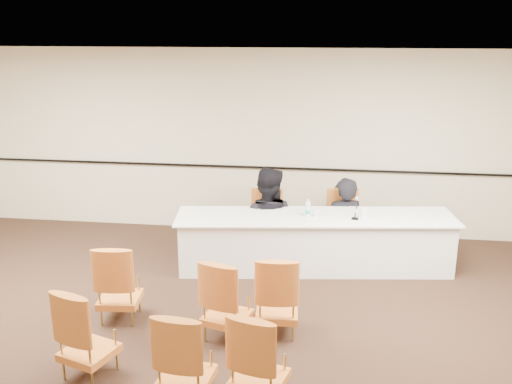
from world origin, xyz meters
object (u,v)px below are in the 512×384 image
Objects in this scene: panel_table at (315,242)px; drinking_glass at (316,213)px; water_bottle at (308,208)px; aud_chair_front_right at (277,294)px; panelist_main_chair at (343,223)px; aud_chair_front_left at (119,282)px; microphone at (355,209)px; aud_chair_front_mid at (227,298)px; aud_chair_back_left at (88,332)px; panelist_second_chair at (267,223)px; panelist_main at (343,234)px; aud_chair_back_right at (259,357)px; aud_chair_back_mid at (186,356)px; coffee_cup at (364,213)px; panelist_second at (267,228)px.

drinking_glass is at bearing -82.21° from panel_table.
water_bottle is 0.26× the size of aud_chair_front_right.
aud_chair_front_right is at bearing -114.22° from panelist_main_chair.
water_bottle is at bearing 34.04° from aud_chair_front_left.
microphone reaches higher than panel_table.
aud_chair_back_left is at bearing -128.30° from aud_chair_front_mid.
panelist_second_chair is 3.82× the size of water_bottle.
water_bottle is at bearing 34.88° from panelist_main.
panelist_main_chair is 3.83m from aud_chair_back_right.
panel_table is 0.75m from panelist_main_chair.
panelist_main_chair is at bearing 36.92° from aud_chair_front_left.
aud_chair_back_mid is 1.00× the size of aud_chair_back_right.
coffee_cup is (0.66, 0.02, 0.46)m from panel_table.
aud_chair_front_right is (0.38, -2.33, 0.09)m from panelist_second.
aud_chair_back_right reaches higher than drinking_glass.
panelist_second reaches higher than microphone.
aud_chair_front_mid is (-1.29, -2.66, 0.17)m from panelist_main.
aud_chair_back_mid is at bearing -121.69° from aud_chair_front_right.
coffee_cup is at bearing 86.28° from aud_chair_back_right.
coffee_cup is at bearing -25.70° from panelist_second_chair.
panelist_second is at bearing 102.85° from aud_chair_front_mid.
water_bottle is 0.26× the size of aud_chair_front_mid.
panelist_main_chair reaches higher than drinking_glass.
water_bottle is at bearing -171.53° from panel_table.
aud_chair_front_mid is 1.50m from aud_chair_back_left.
panelist_second_chair is at bearing 51.21° from aud_chair_front_left.
aud_chair_back_right is (0.50, -1.09, 0.00)m from aud_chair_front_mid.
panelist_main is at bearing 80.35° from aud_chair_front_mid.
panelist_second_chair is 1.46m from microphone.
panelist_main is 6.10× the size of microphone.
microphone is at bearing 59.33° from aud_chair_front_right.
aud_chair_front_right is 1.00× the size of aud_chair_back_mid.
panelist_main is 0.94m from microphone.
drinking_glass is at bearing 77.82° from aud_chair_back_mid.
panelist_second_chair is 0.97m from drinking_glass.
panelist_main is 1.85× the size of aud_chair_front_left.
panelist_second reaches higher than drinking_glass.
panelist_main reaches higher than panelist_second_chair.
panel_table is 0.44m from drinking_glass.
aud_chair_back_left reaches higher than panel_table.
panelist_second is at bearing 86.81° from aud_chair_back_left.
water_bottle is at bearing -135.15° from panelist_main_chair.
panel_table is at bearing -178.64° from coffee_cup.
aud_chair_back_left is (0.10, -1.12, 0.00)m from aud_chair_front_left.
aud_chair_front_mid and aud_chair_back_mid have the same top height.
water_bottle is 3.13m from aud_chair_back_right.
panelist_second reaches higher than aud_chair_back_left.
coffee_cup is at bearing -5.88° from panel_table.
panelist_main reaches higher than aud_chair_front_right.
aud_chair_back_mid is (-1.71, -3.20, -0.37)m from coffee_cup.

